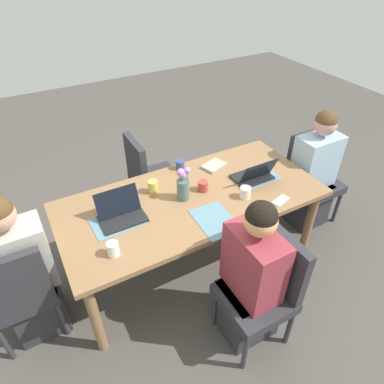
% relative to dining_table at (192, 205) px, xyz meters
% --- Properties ---
extents(ground_plane, '(10.00, 10.00, 0.00)m').
position_rel_dining_table_xyz_m(ground_plane, '(0.00, 0.00, -0.66)').
color(ground_plane, '#4C4742').
extents(dining_table, '(2.06, 0.95, 0.74)m').
position_rel_dining_table_xyz_m(dining_table, '(0.00, 0.00, 0.00)').
color(dining_table, olive).
rests_on(dining_table, ground_plane).
extents(chair_head_right_left_near, '(0.44, 0.44, 0.90)m').
position_rel_dining_table_xyz_m(chair_head_right_left_near, '(1.34, 0.05, -0.16)').
color(chair_head_right_left_near, '#2D2D33').
rests_on(chair_head_right_left_near, ground_plane).
extents(person_head_right_left_near, '(0.40, 0.36, 1.19)m').
position_rel_dining_table_xyz_m(person_head_right_left_near, '(1.28, -0.02, -0.14)').
color(person_head_right_left_near, '#2D2D33').
rests_on(person_head_right_left_near, ground_plane).
extents(chair_far_left_mid, '(0.44, 0.44, 0.90)m').
position_rel_dining_table_xyz_m(chair_far_left_mid, '(-0.11, 0.81, -0.16)').
color(chair_far_left_mid, '#2D2D33').
rests_on(chair_far_left_mid, ground_plane).
extents(person_far_left_mid, '(0.36, 0.40, 1.19)m').
position_rel_dining_table_xyz_m(person_far_left_mid, '(-0.03, 0.75, -0.14)').
color(person_far_left_mid, '#2D2D33').
rests_on(person_far_left_mid, ground_plane).
extents(chair_head_left_left_far, '(0.44, 0.44, 0.90)m').
position_rel_dining_table_xyz_m(chair_head_left_left_far, '(-1.34, -0.04, -0.16)').
color(chair_head_left_left_far, '#2D2D33').
rests_on(chair_head_left_left_far, ground_plane).
extents(person_head_left_left_far, '(0.40, 0.36, 1.19)m').
position_rel_dining_table_xyz_m(person_head_left_left_far, '(-1.28, 0.04, -0.14)').
color(person_head_left_left_far, '#2D2D33').
rests_on(person_head_left_left_far, ground_plane).
extents(chair_near_right_near, '(0.44, 0.44, 0.90)m').
position_rel_dining_table_xyz_m(chair_near_right_near, '(0.05, -0.78, -0.16)').
color(chair_near_right_near, '#2D2D33').
rests_on(chair_near_right_near, ground_plane).
extents(flower_vase, '(0.11, 0.10, 0.28)m').
position_rel_dining_table_xyz_m(flower_vase, '(0.07, -0.02, 0.21)').
color(flower_vase, '#4C6B60').
rests_on(flower_vase, dining_table).
extents(placemat_head_right_left_near, '(0.37, 0.27, 0.00)m').
position_rel_dining_table_xyz_m(placemat_head_right_left_near, '(0.60, -0.01, 0.08)').
color(placemat_head_right_left_near, slate).
rests_on(placemat_head_right_left_near, dining_table).
extents(placemat_far_left_mid, '(0.27, 0.37, 0.00)m').
position_rel_dining_table_xyz_m(placemat_far_left_mid, '(-0.02, 0.32, 0.08)').
color(placemat_far_left_mid, slate).
rests_on(placemat_far_left_mid, dining_table).
extents(placemat_head_left_left_far, '(0.36, 0.26, 0.00)m').
position_rel_dining_table_xyz_m(placemat_head_left_left_far, '(-0.60, 0.02, 0.08)').
color(placemat_head_left_left_far, slate).
rests_on(placemat_head_left_left_far, dining_table).
extents(laptop_head_right_left_near, '(0.32, 0.22, 0.20)m').
position_rel_dining_table_xyz_m(laptop_head_right_left_near, '(0.56, -0.03, 0.12)').
color(laptop_head_right_left_near, black).
rests_on(laptop_head_right_left_near, dining_table).
extents(laptop_head_left_left_far, '(0.32, 0.22, 0.20)m').
position_rel_dining_table_xyz_m(laptop_head_left_left_far, '(-0.56, 0.04, 0.12)').
color(laptop_head_left_left_far, black).
rests_on(laptop_head_left_left_far, dining_table).
extents(coffee_mug_near_left, '(0.08, 0.08, 0.08)m').
position_rel_dining_table_xyz_m(coffee_mug_near_left, '(-0.12, -0.04, 0.12)').
color(coffee_mug_near_left, '#AD3D38').
rests_on(coffee_mug_near_left, dining_table).
extents(coffee_mug_near_right, '(0.08, 0.08, 0.09)m').
position_rel_dining_table_xyz_m(coffee_mug_near_right, '(-0.36, 0.20, 0.12)').
color(coffee_mug_near_right, white).
rests_on(coffee_mug_near_right, dining_table).
extents(coffee_mug_centre_left, '(0.08, 0.08, 0.11)m').
position_rel_dining_table_xyz_m(coffee_mug_centre_left, '(0.24, -0.20, 0.13)').
color(coffee_mug_centre_left, '#DBC64C').
rests_on(coffee_mug_centre_left, dining_table).
extents(coffee_mug_centre_right, '(0.08, 0.08, 0.08)m').
position_rel_dining_table_xyz_m(coffee_mug_centre_right, '(-0.10, -0.40, 0.12)').
color(coffee_mug_centre_right, '#33477A').
rests_on(coffee_mug_centre_right, dining_table).
extents(coffee_mug_far_left, '(0.08, 0.08, 0.10)m').
position_rel_dining_table_xyz_m(coffee_mug_far_left, '(0.72, 0.28, 0.13)').
color(coffee_mug_far_left, white).
rests_on(coffee_mug_far_left, dining_table).
extents(book_red_cover, '(0.23, 0.19, 0.02)m').
position_rel_dining_table_xyz_m(book_red_cover, '(-0.38, -0.28, 0.09)').
color(book_red_cover, '#B2A38E').
rests_on(book_red_cover, dining_table).
extents(phone_black, '(0.16, 0.15, 0.01)m').
position_rel_dining_table_xyz_m(phone_black, '(0.47, -0.31, 0.08)').
color(phone_black, black).
rests_on(phone_black, dining_table).
extents(phone_silver, '(0.16, 0.11, 0.01)m').
position_rel_dining_table_xyz_m(phone_silver, '(-0.57, 0.37, 0.08)').
color(phone_silver, silver).
rests_on(phone_silver, dining_table).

